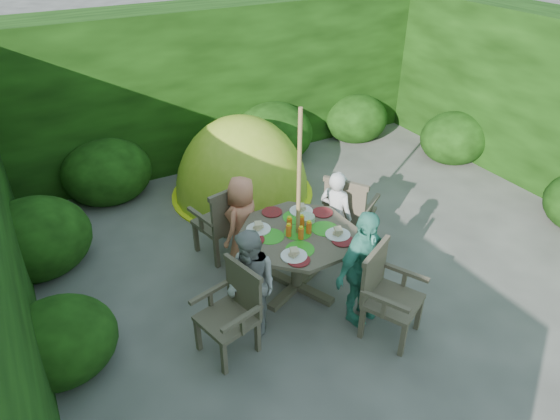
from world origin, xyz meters
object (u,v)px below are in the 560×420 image
garden_chair_front (386,293)px  child_right (335,215)px  parasol_pole (298,207)px  dome_tent (243,194)px  child_back (242,223)px  garden_chair_back (223,220)px  child_front (362,269)px  garden_chair_left (233,310)px  child_left (251,284)px  garden_chair_right (348,210)px  patio_table (298,242)px

garden_chair_front → child_right: bearing=50.3°
parasol_pole → child_right: parasol_pole is taller
child_right → dome_tent: bearing=-16.5°
child_back → parasol_pole: bearing=80.7°
garden_chair_back → child_front: 1.90m
child_right → child_front: size_ratio=0.89×
garden_chair_back → garden_chair_left: bearing=57.1°
child_left → child_front: bearing=50.3°
child_back → dome_tent: dome_tent is taller
garden_chair_back → child_front: child_front is taller
child_right → child_front: 1.13m
parasol_pole → garden_chair_front: bearing=-66.1°
child_back → garden_chair_front: bearing=80.6°
child_front → garden_chair_right: bearing=43.0°
garden_chair_front → child_left: child_left is taller
parasol_pole → garden_chair_right: 1.24m
patio_table → garden_chair_back: bearing=115.3°
parasol_pole → dome_tent: 2.57m
child_front → dome_tent: bearing=71.9°
garden_chair_front → child_right: child_right is taller
child_front → patio_table: bearing=96.9°
parasol_pole → dome_tent: size_ratio=0.89×
child_left → garden_chair_front: bearing=41.3°
garden_chair_right → child_right: (-0.27, -0.11, 0.07)m
garden_chair_right → child_back: bearing=44.4°
patio_table → dome_tent: bearing=80.4°
patio_table → garden_chair_right: garden_chair_right is taller
child_front → dome_tent: child_front is taller
garden_chair_front → dome_tent: size_ratio=0.38×
child_left → dome_tent: dome_tent is taller
garden_chair_right → child_right: 0.30m
child_left → child_back: (0.40, 1.06, -0.00)m
patio_table → garden_chair_left: bearing=-155.1°
parasol_pole → child_front: parasol_pole is taller
patio_table → dome_tent: (0.39, 2.28, -0.66)m
patio_table → garden_chair_right: bearing=23.4°
garden_chair_right → child_front: (-0.68, -1.17, 0.14)m
garden_chair_back → child_right: (1.19, -0.66, 0.07)m
patio_table → child_left: child_left is taller
patio_table → garden_chair_back: garden_chair_back is taller
patio_table → child_back: child_back is taller
garden_chair_right → garden_chair_front: size_ratio=1.03×
parasol_pole → garden_chair_right: parasol_pole is taller
parasol_pole → garden_chair_left: size_ratio=2.43×
garden_chair_right → child_back: 1.37m
garden_chair_left → child_front: size_ratio=0.68×
child_left → garden_chair_right: bearing=94.9°
child_right → child_front: (-0.40, -1.06, 0.07)m
garden_chair_front → child_back: child_back is taller
child_back → dome_tent: bearing=-148.2°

